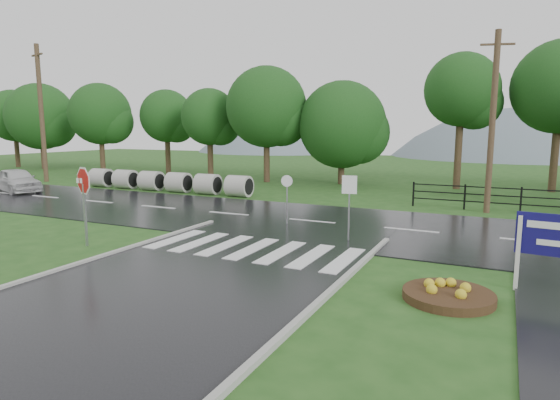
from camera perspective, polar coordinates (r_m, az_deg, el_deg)
The scene contains 14 objects.
ground at distance 10.95m, azimuth -16.48°, elevation -11.95°, with size 120.00×120.00×0.00m, color #234E1A.
main_road at distance 19.24m, azimuth 3.89°, elevation -2.70°, with size 90.00×8.00×0.04m, color black.
crosswalk at distance 14.82m, azimuth -3.37°, elevation -5.92°, with size 6.50×2.80×0.02m.
fence_west at distance 23.73m, azimuth 27.32°, elevation 0.28°, with size 9.58×0.08×1.20m.
hills at distance 75.13m, azimuth 22.33°, elevation -6.90°, with size 102.00×48.00×48.00m.
treeline at distance 32.31m, azimuth 14.87°, elevation 1.65°, with size 83.20×5.20×10.00m.
culvert_pipes at distance 29.43m, azimuth -13.86°, elevation 2.20°, with size 11.80×1.20×1.20m.
stop_sign at distance 16.26m, azimuth -22.83°, elevation 1.37°, with size 1.17×0.39×2.76m.
flower_bed at distance 11.28m, azimuth 19.84°, elevation -10.70°, with size 2.00×2.00×0.40m.
reg_sign_small at distance 15.78m, azimuth 8.45°, elevation 0.56°, with size 0.50×0.10×2.25m.
reg_sign_round at distance 18.48m, azimuth 0.85°, elevation 0.87°, with size 0.46×0.09×1.99m.
car_white at distance 32.39m, azimuth -29.32°, elevation 0.84°, with size 4.27×1.72×1.46m, color silver.
utility_pole_west at distance 37.78m, azimuth -27.08°, elevation 9.43°, with size 1.68×0.58×9.65m.
utility_pole_east at distance 23.03m, azimuth 24.47°, elevation 8.64°, with size 1.39×0.49×8.03m.
Camera 1 is at (7.00, -7.52, 3.79)m, focal length 30.00 mm.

